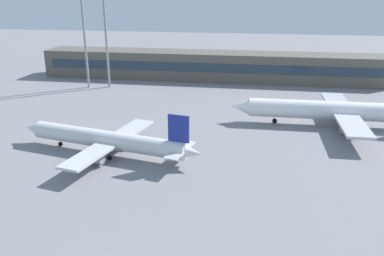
{
  "coord_description": "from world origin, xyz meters",
  "views": [
    {
      "loc": [
        15.47,
        -33.15,
        29.2
      ],
      "look_at": [
        3.45,
        40.0,
        3.0
      ],
      "focal_mm": 37.44,
      "sensor_mm": 36.0,
      "label": 1
    }
  ],
  "objects": [
    {
      "name": "airplane_mid",
      "position": [
        33.37,
        54.82,
        3.53
      ],
      "size": [
        46.83,
        32.53,
        11.59
      ],
      "color": "white",
      "rests_on": "ground_plane"
    },
    {
      "name": "floodlight_tower_east",
      "position": [
        -35.36,
        80.41,
        17.43
      ],
      "size": [
        3.2,
        0.8,
        30.69
      ],
      "color": "gray",
      "rests_on": "ground_plane"
    },
    {
      "name": "floodlight_tower_west",
      "position": [
        -29.31,
        81.98,
        17.03
      ],
      "size": [
        3.2,
        0.8,
        29.9
      ],
      "color": "gray",
      "rests_on": "ground_plane"
    },
    {
      "name": "airplane_near",
      "position": [
        -11.08,
        31.66,
        2.81
      ],
      "size": [
        36.93,
        26.11,
        9.21
      ],
      "color": "silver",
      "rests_on": "ground_plane"
    },
    {
      "name": "ground_plane",
      "position": [
        0.0,
        40.0,
        0.0
      ],
      "size": [
        400.0,
        400.0,
        0.0
      ],
      "primitive_type": "plane",
      "color": "gray"
    },
    {
      "name": "terminal_building",
      "position": [
        0.0,
        97.99,
        4.5
      ],
      "size": [
        111.25,
        12.13,
        9.0
      ],
      "color": "#5B564C",
      "rests_on": "ground_plane"
    }
  ]
}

